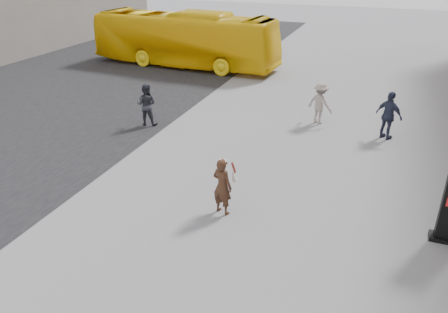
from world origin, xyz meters
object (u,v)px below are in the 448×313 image
(pedestrian_b, at_px, (320,103))
(pedestrian_c, at_px, (389,116))
(woman, at_px, (222,185))
(pedestrian_a, at_px, (146,105))
(bus, at_px, (184,39))

(pedestrian_b, distance_m, pedestrian_c, 2.72)
(woman, distance_m, pedestrian_a, 7.21)
(pedestrian_a, height_order, pedestrian_c, pedestrian_c)
(woman, relative_size, pedestrian_c, 0.89)
(woman, distance_m, pedestrian_b, 7.74)
(bus, height_order, pedestrian_b, bus)
(woman, xyz_separation_m, bus, (-7.94, 14.55, 0.77))
(woman, bearing_deg, pedestrian_c, -102.78)
(woman, bearing_deg, bus, -44.60)
(bus, xyz_separation_m, pedestrian_c, (11.85, -7.65, -0.69))
(bus, relative_size, pedestrian_c, 6.34)
(woman, height_order, pedestrian_b, pedestrian_b)
(pedestrian_b, bearing_deg, woman, 106.71)
(pedestrian_a, xyz_separation_m, pedestrian_c, (9.06, 1.85, 0.06))
(bus, height_order, pedestrian_a, bus)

